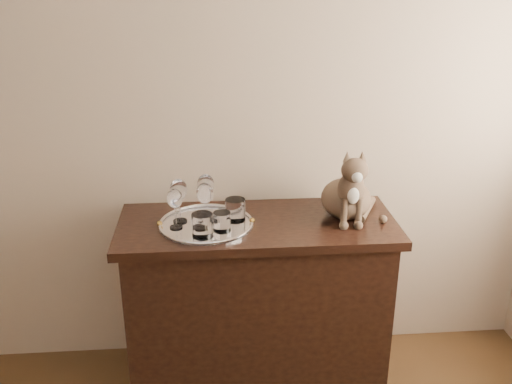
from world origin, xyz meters
TOP-DOWN VIEW (x-y plane):
  - wall_back at (0.00, 2.25)m, footprint 4.00×0.10m
  - sideboard at (0.60, 1.94)m, footprint 1.20×0.50m
  - tray at (0.38, 1.91)m, footprint 0.40×0.40m
  - wine_glass_a at (0.27, 1.95)m, footprint 0.07×0.07m
  - wine_glass_b at (0.38, 1.99)m, footprint 0.07×0.07m
  - wine_glass_c at (0.26, 1.89)m, footprint 0.07×0.07m
  - wine_glass_d at (0.38, 1.91)m, footprint 0.07×0.07m
  - tumbler_a at (0.45, 1.84)m, footprint 0.07×0.07m
  - tumbler_b at (0.37, 1.80)m, footprint 0.09×0.09m
  - tumbler_c at (0.51, 1.95)m, footprint 0.09×0.09m
  - cat at (0.99, 1.97)m, footprint 0.34×0.32m

SIDE VIEW (x-z plane):
  - sideboard at x=0.60m, z-range 0.00..0.85m
  - tray at x=0.38m, z-range 0.85..0.86m
  - tumbler_a at x=0.45m, z-range 0.86..0.94m
  - tumbler_c at x=0.51m, z-range 0.86..0.95m
  - tumbler_b at x=0.37m, z-range 0.86..0.96m
  - wine_glass_c at x=0.26m, z-range 0.86..1.03m
  - wine_glass_d at x=0.38m, z-range 0.86..1.05m
  - wine_glass_a at x=0.27m, z-range 0.86..1.05m
  - wine_glass_b at x=0.38m, z-range 0.86..1.05m
  - cat at x=0.99m, z-range 0.85..1.18m
  - wall_back at x=0.00m, z-range 0.00..2.70m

